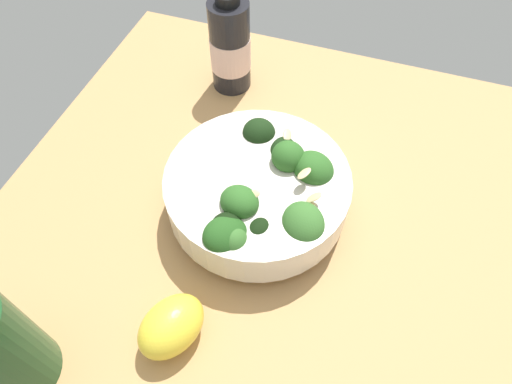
% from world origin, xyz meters
% --- Properties ---
extents(ground_plane, '(0.64, 0.64, 0.05)m').
position_xyz_m(ground_plane, '(0.00, 0.00, -0.02)').
color(ground_plane, tan).
extents(bowl_of_broccoli, '(0.21, 0.20, 0.09)m').
position_xyz_m(bowl_of_broccoli, '(-0.01, 0.01, 0.04)').
color(bowl_of_broccoli, silver).
rests_on(bowl_of_broccoli, ground_plane).
extents(lemon_wedge, '(0.08, 0.07, 0.05)m').
position_xyz_m(lemon_wedge, '(-0.17, 0.04, 0.03)').
color(lemon_wedge, yellow).
rests_on(lemon_wedge, ground_plane).
extents(bottle_short, '(0.06, 0.06, 0.14)m').
position_xyz_m(bottle_short, '(0.19, 0.12, 0.06)').
color(bottle_short, black).
rests_on(bottle_short, ground_plane).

